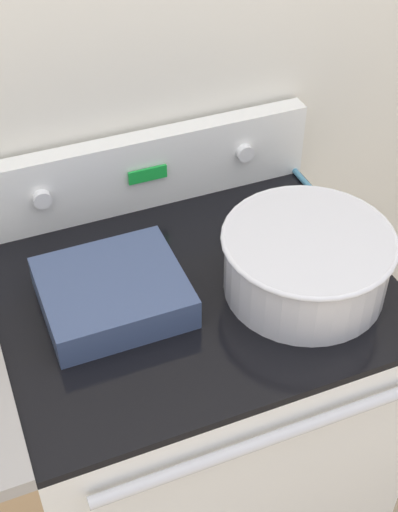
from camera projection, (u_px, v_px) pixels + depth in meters
kitchen_wall at (129, 76)px, 1.53m from camera, size 8.00×0.05×2.50m
stove_range at (194, 422)px, 1.78m from camera, size 0.80×0.69×0.95m
control_panel at (143, 171)px, 1.62m from camera, size 0.80×0.07×0.18m
mixing_bowl at (307, 259)px, 1.41m from camera, size 0.35×0.35×0.14m
casserole_dish at (113, 291)px, 1.40m from camera, size 0.28×0.25×0.07m
ladle at (333, 204)px, 1.63m from camera, size 0.07×0.33×0.07m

